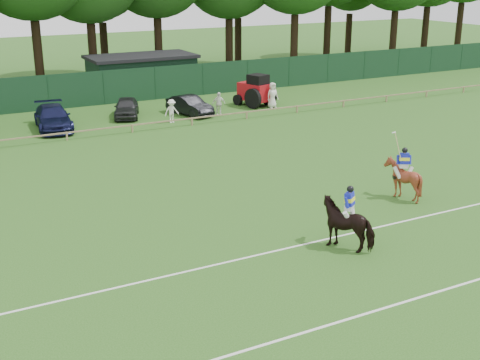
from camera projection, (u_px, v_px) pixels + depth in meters
ground at (266, 240)px, 23.85m from camera, size 160.00×160.00×0.00m
horse_dark at (348, 223)px, 23.05m from camera, size 1.99×2.30×1.79m
horse_chestnut at (402, 179)px, 27.95m from camera, size 2.02×2.08×1.75m
sedan_navy at (53, 118)px, 39.92m from camera, size 2.57×5.21×1.46m
hatch_grey at (126, 107)px, 43.19m from camera, size 2.85×4.16×1.32m
estate_black at (190, 105)px, 43.88m from camera, size 2.21×4.12×1.29m
spectator_left at (172, 111)px, 41.62m from camera, size 1.02×0.62×1.52m
spectator_mid at (219, 104)px, 43.70m from camera, size 0.99×0.57×1.58m
spectator_right at (272, 95)px, 45.96m from camera, size 0.92×0.62×1.83m
rider_dark at (350, 203)px, 22.80m from camera, size 0.85×0.65×1.41m
rider_chestnut at (404, 162)px, 27.69m from camera, size 0.88×0.81×2.05m
pitch_lines at (320, 278)px, 20.92m from camera, size 60.00×5.10×0.01m
pitch_rail at (116, 127)px, 38.78m from camera, size 62.10×0.10×0.50m
perimeter_fence at (77, 90)px, 46.06m from camera, size 92.08×0.08×2.50m
utility_shed at (142, 74)px, 51.16m from camera, size 8.40×4.40×3.04m
tree_row at (77, 87)px, 54.05m from camera, size 96.00×12.00×21.00m
tractor at (256, 91)px, 46.55m from camera, size 2.55×3.16×2.31m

